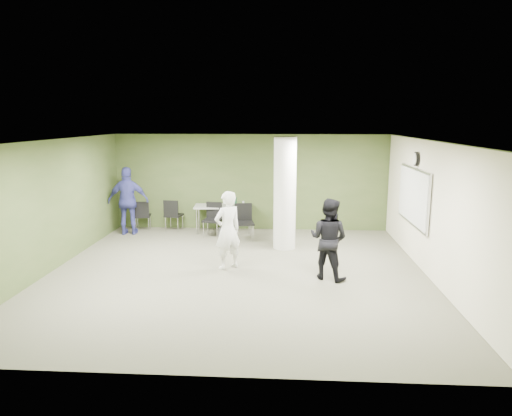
# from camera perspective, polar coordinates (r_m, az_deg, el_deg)

# --- Properties ---
(floor) EXTENTS (8.00, 8.00, 0.00)m
(floor) POSITION_cam_1_polar(r_m,az_deg,el_deg) (9.84, -2.37, -8.09)
(floor) COLOR #515140
(floor) RESTS_ON ground
(ceiling) EXTENTS (8.00, 8.00, 0.00)m
(ceiling) POSITION_cam_1_polar(r_m,az_deg,el_deg) (9.31, -2.51, 8.42)
(ceiling) COLOR white
(ceiling) RESTS_ON wall_back
(wall_back) EXTENTS (8.00, 2.80, 0.02)m
(wall_back) POSITION_cam_1_polar(r_m,az_deg,el_deg) (13.41, -0.66, 3.23)
(wall_back) COLOR #3D5026
(wall_back) RESTS_ON floor
(wall_left) EXTENTS (0.02, 8.00, 2.80)m
(wall_left) POSITION_cam_1_polar(r_m,az_deg,el_deg) (10.66, -24.35, 0.20)
(wall_left) COLOR #3D5026
(wall_left) RESTS_ON floor
(wall_right_cream) EXTENTS (0.02, 8.00, 2.80)m
(wall_right_cream) POSITION_cam_1_polar(r_m,az_deg,el_deg) (9.90, 21.26, -0.34)
(wall_right_cream) COLOR beige
(wall_right_cream) RESTS_ON floor
(column) EXTENTS (0.56, 0.56, 2.80)m
(column) POSITION_cam_1_polar(r_m,az_deg,el_deg) (11.40, 3.62, 1.81)
(column) COLOR silver
(column) RESTS_ON floor
(whiteboard) EXTENTS (0.05, 2.30, 1.30)m
(whiteboard) POSITION_cam_1_polar(r_m,az_deg,el_deg) (10.99, 19.05, 1.41)
(whiteboard) COLOR silver
(whiteboard) RESTS_ON wall_right_cream
(wall_clock) EXTENTS (0.06, 0.32, 0.32)m
(wall_clock) POSITION_cam_1_polar(r_m,az_deg,el_deg) (10.89, 19.34, 5.82)
(wall_clock) COLOR black
(wall_clock) RESTS_ON wall_right_cream
(folding_table) EXTENTS (1.70, 0.85, 1.03)m
(folding_table) POSITION_cam_1_polar(r_m,az_deg,el_deg) (13.15, -4.05, 0.10)
(folding_table) COLOR #9A9A94
(folding_table) RESTS_ON floor
(wastebasket) EXTENTS (0.24, 0.24, 0.27)m
(wastebasket) POSITION_cam_1_polar(r_m,az_deg,el_deg) (12.71, -4.24, -3.04)
(wastebasket) COLOR #4C4C4C
(wastebasket) RESTS_ON floor
(chair_back_left) EXTENTS (0.51, 0.51, 0.89)m
(chair_back_left) POSITION_cam_1_polar(r_m,az_deg,el_deg) (13.70, -14.03, -0.68)
(chair_back_left) COLOR black
(chair_back_left) RESTS_ON floor
(chair_back_right) EXTENTS (0.53, 0.53, 0.93)m
(chair_back_right) POSITION_cam_1_polar(r_m,az_deg,el_deg) (13.48, -10.37, -0.60)
(chair_back_right) COLOR black
(chair_back_right) RESTS_ON floor
(chair_table_left) EXTENTS (0.53, 0.53, 0.94)m
(chair_table_left) POSITION_cam_1_polar(r_m,az_deg,el_deg) (12.78, -5.39, -1.07)
(chair_table_left) COLOR black
(chair_table_left) RESTS_ON floor
(chair_table_right) EXTENTS (0.58, 0.58, 0.99)m
(chair_table_right) POSITION_cam_1_polar(r_m,az_deg,el_deg) (12.31, -1.51, -1.38)
(chair_table_right) COLOR black
(chair_table_right) RESTS_ON floor
(woman_white) EXTENTS (0.75, 0.71, 1.72)m
(woman_white) POSITION_cam_1_polar(r_m,az_deg,el_deg) (9.90, -3.57, -2.79)
(woman_white) COLOR white
(woman_white) RESTS_ON floor
(man_black) EXTENTS (1.02, 0.95, 1.67)m
(man_black) POSITION_cam_1_polar(r_m,az_deg,el_deg) (9.38, 9.05, -3.84)
(man_black) COLOR black
(man_black) RESTS_ON floor
(man_blue) EXTENTS (1.17, 0.59, 1.92)m
(man_blue) POSITION_cam_1_polar(r_m,az_deg,el_deg) (13.34, -15.67, 0.86)
(man_blue) COLOR #3A3C8F
(man_blue) RESTS_ON floor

